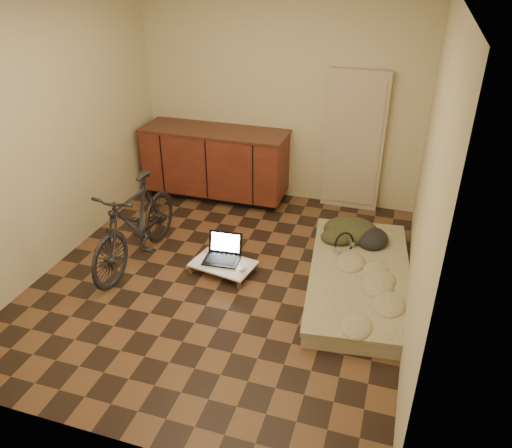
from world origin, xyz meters
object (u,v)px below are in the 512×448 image
(bicycle, at_px, (135,219))
(lap_desk, at_px, (223,264))
(laptop, at_px, (223,254))
(futon, at_px, (359,278))

(bicycle, bearing_deg, lap_desk, 7.70)
(lap_desk, distance_m, laptop, 0.11)
(bicycle, relative_size, laptop, 4.14)
(bicycle, distance_m, futon, 2.29)
(laptop, bearing_deg, futon, -0.63)
(bicycle, height_order, laptop, bicycle)
(lap_desk, bearing_deg, laptop, 121.91)
(bicycle, xyz_separation_m, laptop, (0.87, 0.17, -0.35))
(bicycle, bearing_deg, futon, 8.94)
(futon, height_order, lap_desk, futon)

